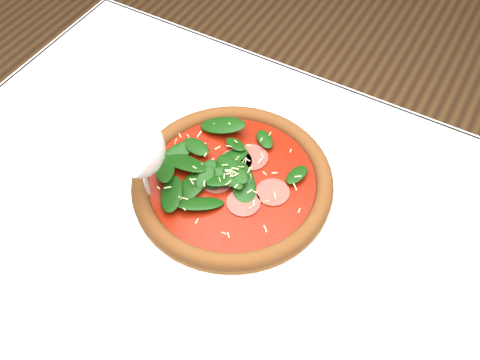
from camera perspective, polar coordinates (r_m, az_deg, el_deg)
The scene contains 4 objects.
dining_table at distance 0.94m, azimuth 0.59°, elevation -9.38°, with size 1.21×0.81×0.75m.
plate at distance 0.90m, azimuth -0.80°, elevation -0.78°, with size 0.39×0.39×0.02m.
pizza at distance 0.88m, azimuth -0.81°, elevation 0.07°, with size 0.35×0.35×0.04m.
wine_glass at distance 0.80m, azimuth -10.78°, elevation 3.16°, with size 0.08×0.08×0.20m.
Camera 1 is at (0.21, -0.39, 1.49)m, focal length 40.00 mm.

